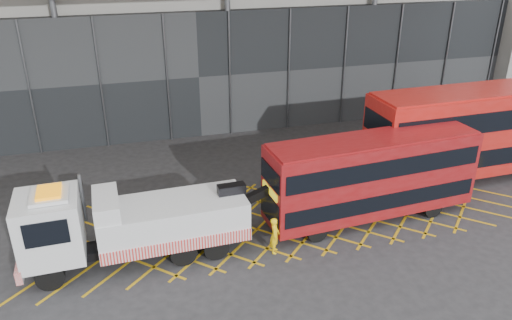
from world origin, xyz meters
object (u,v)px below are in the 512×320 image
object	(u,v)px
recovery_truck	(128,223)
bus_second	(478,129)
worker	(275,235)
bus_towed	(371,174)

from	to	relation	value
recovery_truck	bus_second	size ratio (longest dim) A/B	0.86
recovery_truck	worker	size ratio (longest dim) A/B	6.52
bus_second	worker	xyz separation A→B (m)	(-12.62, -3.97, -1.97)
recovery_truck	worker	bearing A→B (deg)	-12.86
bus_second	worker	bearing A→B (deg)	-164.00
bus_second	worker	size ratio (longest dim) A/B	7.61
recovery_truck	bus_towed	bearing A→B (deg)	0.02
bus_towed	bus_second	xyz separation A→B (m)	(7.52, 2.47, 0.52)
bus_towed	worker	size ratio (longest dim) A/B	6.23
bus_second	recovery_truck	bearing A→B (deg)	-172.70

